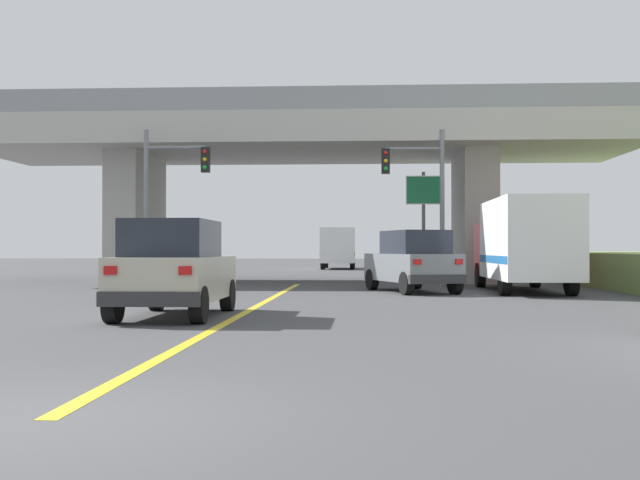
{
  "coord_description": "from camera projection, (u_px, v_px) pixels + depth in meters",
  "views": [
    {
      "loc": [
        2.64,
        -6.47,
        1.43
      ],
      "look_at": [
        1.23,
        19.3,
        1.71
      ],
      "focal_mm": 44.64,
      "sensor_mm": 36.0,
      "label": 1
    }
  ],
  "objects": [
    {
      "name": "traffic_signal_farside",
      "position": [
        166.0,
        188.0,
        30.21
      ],
      "size": [
        2.54,
        0.36,
        5.97
      ],
      "color": "slate",
      "rests_on": "ground"
    },
    {
      "name": "box_truck",
      "position": [
        524.0,
        244.0,
        26.25
      ],
      "size": [
        2.33,
        7.49,
        3.01
      ],
      "color": "red",
      "rests_on": "ground"
    },
    {
      "name": "lane_divider_stripe",
      "position": [
        255.0,
        307.0,
        19.27
      ],
      "size": [
        0.2,
        25.39,
        0.01
      ],
      "primitive_type": "cube",
      "color": "yellow",
      "rests_on": "ground"
    },
    {
      "name": "traffic_signal_nearside",
      "position": [
        423.0,
        188.0,
        30.32
      ],
      "size": [
        2.4,
        0.36,
        5.98
      ],
      "color": "slate",
      "rests_on": "ground"
    },
    {
      "name": "overpass_bridge",
      "position": [
        303.0,
        155.0,
        34.82
      ],
      "size": [
        28.08,
        8.42,
        7.72
      ],
      "color": "#B7B5AD",
      "rests_on": "ground"
    },
    {
      "name": "highway_sign",
      "position": [
        424.0,
        202.0,
        32.15
      ],
      "size": [
        1.43,
        0.17,
        4.54
      ],
      "color": "#56595E",
      "rests_on": "ground"
    },
    {
      "name": "suv_lead",
      "position": [
        174.0,
        269.0,
        16.6
      ],
      "size": [
        1.91,
        4.35,
        2.02
      ],
      "color": "#B7B29E",
      "rests_on": "ground"
    },
    {
      "name": "semi_truck_distant",
      "position": [
        338.0,
        247.0,
        56.26
      ],
      "size": [
        2.33,
        6.86,
        2.86
      ],
      "color": "silver",
      "rests_on": "ground"
    },
    {
      "name": "suv_crossing",
      "position": [
        413.0,
        261.0,
        26.09
      ],
      "size": [
        3.14,
        4.76,
        2.02
      ],
      "rotation": [
        0.0,
        0.0,
        0.32
      ],
      "color": "slate",
      "rests_on": "ground"
    },
    {
      "name": "ground",
      "position": [
        303.0,
        281.0,
        34.76
      ],
      "size": [
        160.0,
        160.0,
        0.0
      ],
      "primitive_type": "plane",
      "color": "#424244"
    }
  ]
}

